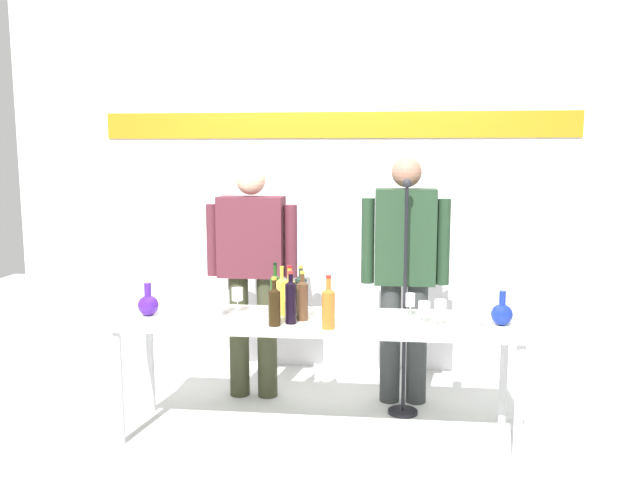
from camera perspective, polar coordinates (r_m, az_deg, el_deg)
name	(u,v)px	position (r m, az deg, el deg)	size (l,w,h in m)	color
ground_plane	(317,435)	(4.22, -0.23, -15.82)	(10.00, 10.00, 0.00)	#B1B4B1
back_wall	(337,182)	(5.23, 1.48, 5.86)	(5.28, 0.11, 3.00)	white
display_table	(317,328)	(3.99, -0.24, -6.86)	(2.43, 0.61, 0.74)	white
decanter_blue_left	(148,304)	(4.16, -14.70, -4.66)	(0.13, 0.13, 0.20)	#451B93
decanter_blue_right	(502,314)	(3.94, 15.53, -5.43)	(0.13, 0.13, 0.20)	navy
presenter_left	(252,265)	(4.62, -5.93, -1.39)	(0.64, 0.22, 1.65)	#343723
presenter_right	(405,265)	(4.51, 7.39, -1.39)	(0.60, 0.22, 1.70)	#313435
wine_bottle_0	(302,299)	(3.90, -1.54, -4.34)	(0.07, 0.07, 0.30)	#4C301D
wine_bottle_1	(274,305)	(3.79, -3.99, -4.87)	(0.07, 0.07, 0.29)	black
wine_bottle_2	(291,300)	(3.83, -2.55, -4.46)	(0.07, 0.07, 0.31)	black
wine_bottle_3	(275,290)	(4.18, -3.91, -3.59)	(0.07, 0.07, 0.30)	#1C4114
wine_bottle_4	(301,292)	(4.09, -1.66, -3.79)	(0.07, 0.07, 0.30)	#1D2F26
wine_bottle_5	(328,306)	(3.72, 0.74, -5.00)	(0.08, 0.08, 0.31)	orange
wine_bottle_6	(282,295)	(4.03, -3.32, -4.00)	(0.07, 0.07, 0.30)	gold
wine_bottle_7	(290,296)	(3.95, -2.65, -4.13)	(0.07, 0.07, 0.32)	gold
wine_glass_left_0	(224,298)	(4.13, -8.37, -4.20)	(0.07, 0.07, 0.14)	white
wine_glass_left_1	(237,295)	(4.13, -7.19, -3.96)	(0.07, 0.07, 0.16)	white
wine_glass_left_2	(220,302)	(4.02, -8.70, -4.61)	(0.06, 0.06, 0.13)	white
wine_glass_right_0	(424,308)	(3.89, 9.04, -5.08)	(0.07, 0.07, 0.13)	white
wine_glass_right_1	(440,308)	(3.82, 10.42, -5.04)	(0.07, 0.07, 0.16)	white
wine_glass_right_2	(410,301)	(4.05, 7.85, -4.46)	(0.06, 0.06, 0.14)	white
wine_glass_right_3	(454,293)	(4.19, 11.54, -3.75)	(0.07, 0.07, 0.17)	white
wine_glass_right_4	(479,309)	(3.84, 13.69, -5.12)	(0.06, 0.06, 0.15)	white
microphone_stand	(404,337)	(4.39, 7.32, -7.58)	(0.20, 0.20, 1.57)	black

